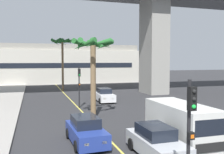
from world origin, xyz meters
The scene contains 10 objects.
lane_stripe_center centered at (0.00, 24.00, 0.00)m, with size 0.14×56.00×0.01m, color #DBCC4C.
pier_building_backdrop centered at (0.00, 55.61, 4.01)m, with size 36.31×8.04×8.14m.
car_queue_front centered at (3.60, 28.51, 0.72)m, with size 1.94×4.15×1.56m.
car_queue_second centered at (1.45, 11.25, 0.72)m, with size 1.84×4.10×1.56m.
car_queue_third centered at (-1.49, 14.31, 0.72)m, with size 1.95×4.16×1.56m.
delivery_van centered at (3.57, 12.38, 1.29)m, with size 2.19×5.26×2.36m.
traffic_light_median_near centered at (0.41, 6.94, 2.71)m, with size 0.24×0.37×4.20m.
traffic_light_median_far centered at (0.10, 25.35, 2.71)m, with size 0.24×0.37×4.20m.
palm_tree_near_median centered at (0.19, 40.62, 6.97)m, with size 3.62×3.69×8.29m.
palm_tree_mid_median centered at (0.40, 20.45, 5.37)m, with size 3.52×3.54×6.69m.
Camera 1 is at (-4.38, 0.03, 4.80)m, focal length 40.81 mm.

